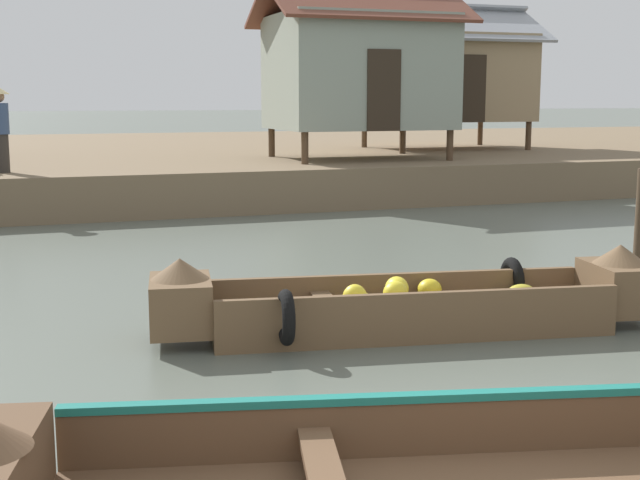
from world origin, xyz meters
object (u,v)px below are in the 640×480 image
(stilt_house_mid_right, at_px, (359,70))
(stilt_house_right, at_px, (446,76))
(banana_boat, at_px, (409,303))
(mooring_post, at_px, (640,235))
(vendor_person, at_px, (0,125))
(fishing_skiff_distant, at_px, (628,175))

(stilt_house_mid_right, height_order, stilt_house_right, stilt_house_mid_right)
(banana_boat, bearing_deg, stilt_house_mid_right, 70.58)
(banana_boat, bearing_deg, mooring_post, 7.17)
(mooring_post, bearing_deg, stilt_house_right, 71.11)
(stilt_house_mid_right, distance_m, stilt_house_right, 4.92)
(vendor_person, height_order, mooring_post, vendor_person)
(banana_boat, xyz_separation_m, stilt_house_mid_right, (4.16, 11.80, 2.70))
(banana_boat, xyz_separation_m, stilt_house_right, (8.05, 14.82, 2.66))
(stilt_house_mid_right, xyz_separation_m, mooring_post, (-1.05, -11.41, -2.23))
(fishing_skiff_distant, relative_size, vendor_person, 2.43)
(stilt_house_mid_right, bearing_deg, fishing_skiff_distant, -4.13)
(fishing_skiff_distant, height_order, stilt_house_mid_right, stilt_house_mid_right)
(fishing_skiff_distant, distance_m, stilt_house_mid_right, 8.01)
(banana_boat, relative_size, fishing_skiff_distant, 1.28)
(stilt_house_right, bearing_deg, fishing_skiff_distant, -44.47)
(vendor_person, bearing_deg, stilt_house_mid_right, 10.01)
(stilt_house_mid_right, bearing_deg, banana_boat, -109.42)
(fishing_skiff_distant, xyz_separation_m, vendor_person, (-15.59, -0.88, 1.50))
(stilt_house_right, relative_size, vendor_person, 3.00)
(stilt_house_mid_right, xyz_separation_m, stilt_house_right, (3.89, 3.02, -0.04))
(stilt_house_mid_right, height_order, mooring_post, stilt_house_mid_right)
(banana_boat, height_order, stilt_house_right, stilt_house_right)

